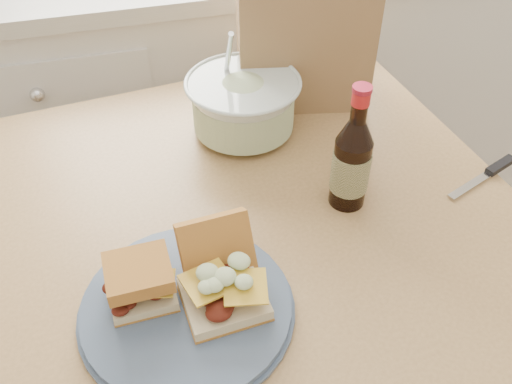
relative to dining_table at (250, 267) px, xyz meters
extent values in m
cube|color=white|center=(0.12, 0.91, -0.24)|extent=(2.40, 0.60, 0.90)
cube|color=tan|center=(0.00, 0.00, 0.10)|extent=(1.07, 1.07, 0.04)
cube|color=tan|center=(-0.47, 0.38, -0.31)|extent=(0.07, 0.07, 0.76)
cube|color=tan|center=(0.38, 0.47, -0.31)|extent=(0.07, 0.07, 0.76)
cylinder|color=#475973|center=(-0.13, -0.15, 0.13)|extent=(0.31, 0.31, 0.02)
cube|color=beige|center=(-0.19, -0.13, 0.15)|extent=(0.10, 0.09, 0.02)
cube|color=gold|center=(-0.19, -0.13, 0.18)|extent=(0.06, 0.06, 0.00)
cube|color=#B46E2F|center=(-0.19, -0.13, 0.19)|extent=(0.10, 0.09, 0.02)
cube|color=beige|center=(-0.08, -0.17, 0.15)|extent=(0.12, 0.11, 0.02)
cube|color=gold|center=(-0.08, -0.17, 0.18)|extent=(0.07, 0.07, 0.00)
cube|color=#B46E2F|center=(-0.08, -0.10, 0.18)|extent=(0.12, 0.09, 0.10)
cone|color=silver|center=(0.05, 0.26, 0.18)|extent=(0.22, 0.22, 0.12)
cylinder|color=beige|center=(0.05, 0.26, 0.17)|extent=(0.20, 0.20, 0.08)
torus|color=silver|center=(0.05, 0.26, 0.23)|extent=(0.23, 0.23, 0.01)
cylinder|color=silver|center=(0.03, 0.29, 0.27)|extent=(0.01, 0.09, 0.15)
cylinder|color=black|center=(0.18, 0.01, 0.18)|extent=(0.06, 0.06, 0.13)
cone|color=black|center=(0.18, 0.01, 0.27)|extent=(0.06, 0.06, 0.04)
cylinder|color=black|center=(0.18, 0.01, 0.32)|extent=(0.03, 0.03, 0.06)
cylinder|color=#B2171A|center=(0.18, 0.01, 0.34)|extent=(0.03, 0.03, 0.02)
cylinder|color=maroon|center=(0.18, 0.01, 0.35)|extent=(0.03, 0.03, 0.01)
cylinder|color=#333A1D|center=(0.18, 0.01, 0.19)|extent=(0.07, 0.07, 0.08)
cube|color=silver|center=(0.42, -0.01, 0.12)|extent=(0.12, 0.06, 0.00)
cube|color=black|center=(0.50, 0.02, 0.12)|extent=(0.07, 0.04, 0.01)
cube|color=#976C49|center=(0.21, 0.37, 0.30)|extent=(0.30, 0.23, 0.36)
camera|label=1|loc=(-0.16, -0.66, 0.82)|focal=40.00mm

